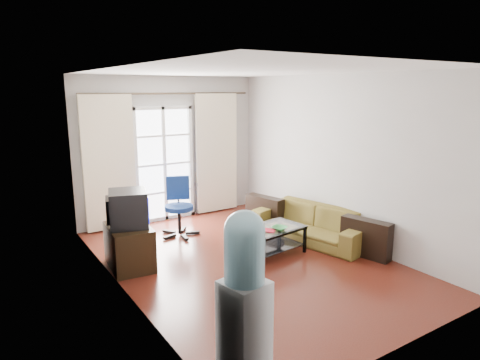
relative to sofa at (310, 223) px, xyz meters
name	(u,v)px	position (x,y,z in m)	size (l,w,h in m)	color
floor	(246,261)	(-1.37, -0.14, -0.29)	(5.20, 5.20, 0.00)	#5C2215
ceiling	(247,71)	(-1.37, -0.14, 2.41)	(5.20, 5.20, 0.00)	white
wall_back	(170,149)	(-1.37, 2.46, 1.06)	(3.60, 0.02, 2.70)	#B6B2AD
wall_front	(408,215)	(-1.37, -2.74, 1.06)	(3.60, 0.02, 2.70)	#B6B2AD
wall_left	(119,186)	(-3.17, -0.14, 1.06)	(0.02, 5.20, 2.70)	#B6B2AD
wall_right	(338,159)	(0.43, -0.14, 1.06)	(0.02, 5.20, 2.70)	#B6B2AD
french_door	(164,164)	(-1.52, 2.40, 0.79)	(1.16, 0.06, 2.15)	white
curtain_rod	(170,93)	(-1.37, 2.36, 2.09)	(0.04, 0.04, 3.30)	#4C3F2D
curtain_left	(109,163)	(-2.57, 2.34, 0.91)	(0.90, 0.07, 2.35)	beige
curtain_right	(217,153)	(-0.42, 2.34, 0.91)	(0.90, 0.07, 2.35)	beige
radiator	(210,196)	(-0.57, 2.36, 0.04)	(0.64, 0.12, 0.64)	gray
sofa	(310,223)	(0.00, 0.00, 0.00)	(1.20, 2.10, 0.58)	olive
coffee_table	(269,238)	(-0.97, -0.16, -0.01)	(1.12, 0.73, 0.43)	silver
bowl	(279,228)	(-0.90, -0.31, 0.16)	(0.28, 0.28, 0.05)	#2D7D3B
book	(266,232)	(-1.13, -0.30, 0.15)	(0.25, 0.26, 0.02)	red
remote	(259,229)	(-1.15, -0.14, 0.15)	(0.16, 0.04, 0.02)	black
tv_stand	(129,247)	(-2.87, 0.57, 0.01)	(0.54, 0.82, 0.60)	black
crt_tv	(127,209)	(-2.87, 0.59, 0.56)	(0.65, 0.66, 0.50)	black
task_chair	(179,218)	(-1.70, 1.42, 0.01)	(0.89, 0.89, 1.00)	black
water_cooler	(244,304)	(-2.97, -2.49, 0.54)	(0.38, 0.37, 1.59)	silver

